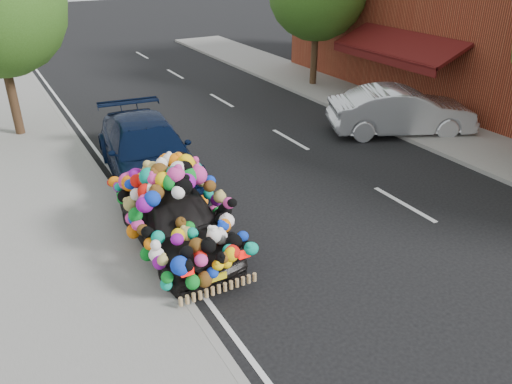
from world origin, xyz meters
TOP-DOWN VIEW (x-y plane):
  - ground at (0.00, 0.00)m, footprint 100.00×100.00m
  - sidewalk at (-4.30, 0.00)m, footprint 4.00×60.00m
  - kerb at (-2.35, 0.00)m, footprint 0.15×60.00m
  - footpath_far at (8.20, 3.00)m, footprint 3.00×40.00m
  - lane_markings at (3.60, 0.00)m, footprint 6.00×50.00m
  - plush_art_car at (-1.80, 0.95)m, footprint 1.96×4.11m
  - navy_sedan at (-1.19, 4.50)m, footprint 2.68×5.37m
  - silver_hatchback at (7.00, 3.75)m, footprint 4.83×3.39m

SIDE VIEW (x-z plane):
  - ground at x=0.00m, z-range 0.00..0.00m
  - lane_markings at x=3.60m, z-range 0.00..0.01m
  - sidewalk at x=-4.30m, z-range 0.00..0.12m
  - footpath_far at x=8.20m, z-range 0.00..0.12m
  - kerb at x=-2.35m, z-range 0.00..0.13m
  - navy_sedan at x=-1.19m, z-range 0.00..1.50m
  - silver_hatchback at x=7.00m, z-range 0.00..1.51m
  - plush_art_car at x=-1.80m, z-range 0.01..1.99m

